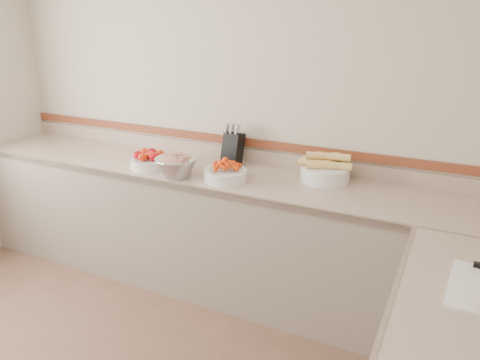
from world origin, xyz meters
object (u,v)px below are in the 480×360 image
at_px(cherry_tomato_bowl, 225,173).
at_px(corn_bowl, 325,170).
at_px(tomato_bowl, 149,160).
at_px(rhubarb_bowl, 176,165).
at_px(knife_block, 233,148).

height_order(cherry_tomato_bowl, corn_bowl, corn_bowl).
distance_m(tomato_bowl, corn_bowl, 1.24).
bearing_deg(rhubarb_bowl, corn_bowl, 21.84).
bearing_deg(tomato_bowl, cherry_tomato_bowl, 0.27).
xyz_separation_m(knife_block, tomato_bowl, (-0.51, -0.33, -0.07)).
bearing_deg(knife_block, corn_bowl, -3.20).
xyz_separation_m(tomato_bowl, corn_bowl, (1.21, 0.29, 0.02)).
distance_m(tomato_bowl, cherry_tomato_bowl, 0.62).
bearing_deg(knife_block, rhubarb_bowl, -118.21).
bearing_deg(tomato_bowl, knife_block, 33.08).
height_order(knife_block, tomato_bowl, knife_block).
distance_m(tomato_bowl, rhubarb_bowl, 0.30).
bearing_deg(cherry_tomato_bowl, rhubarb_bowl, -166.05).
relative_size(knife_block, corn_bowl, 0.87).
bearing_deg(cherry_tomato_bowl, corn_bowl, 25.87).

